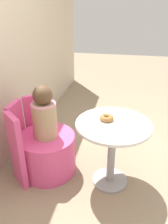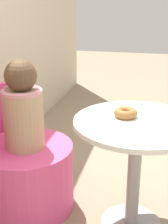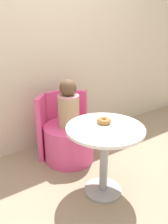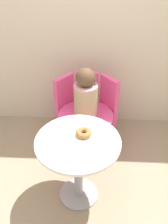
% 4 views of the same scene
% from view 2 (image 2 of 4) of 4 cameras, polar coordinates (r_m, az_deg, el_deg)
% --- Properties ---
extents(round_table, '(0.64, 0.64, 0.63)m').
position_cam_2_polar(round_table, '(1.64, 9.41, -6.57)').
color(round_table, '#99999E').
rests_on(round_table, ground_plane).
extents(tub_chair, '(0.55, 0.55, 0.40)m').
position_cam_2_polar(tub_chair, '(1.94, -10.24, -11.56)').
color(tub_chair, '#E54C8C').
rests_on(tub_chair, ground_plane).
extents(child_figure, '(0.23, 0.23, 0.50)m').
position_cam_2_polar(child_figure, '(1.75, -11.12, 0.75)').
color(child_figure, tan).
rests_on(child_figure, tub_chair).
extents(donut, '(0.12, 0.12, 0.04)m').
position_cam_2_polar(donut, '(1.61, 7.62, -0.15)').
color(donut, '#9E6633').
rests_on(donut, round_table).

